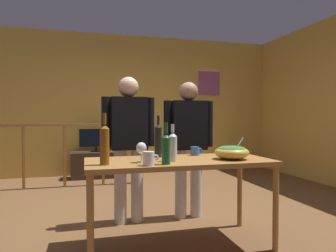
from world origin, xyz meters
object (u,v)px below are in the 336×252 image
(wine_bottle_amber, at_px, (105,144))
(person_standing_right, at_px, (189,138))
(mug_white, at_px, (149,159))
(framed_picture, at_px, (209,83))
(serving_table, at_px, (179,168))
(wine_glass, at_px, (141,149))
(mug_blue, at_px, (195,151))
(wine_bottle_green, at_px, (166,148))
(wine_bottle_dark, at_px, (158,140))
(tv_console, at_px, (96,165))
(person_standing_left, at_px, (129,137))
(stair_railing, at_px, (77,145))
(salad_bowl, at_px, (232,152))
(wine_bottle_clear, at_px, (173,146))
(flat_screen_tv, at_px, (96,138))

(wine_bottle_amber, bearing_deg, person_standing_right, 41.47)
(mug_white, height_order, person_standing_right, person_standing_right)
(framed_picture, height_order, mug_white, framed_picture)
(serving_table, xyz_separation_m, mug_white, (-0.32, -0.27, 0.13))
(wine_glass, bearing_deg, mug_blue, 29.97)
(serving_table, xyz_separation_m, wine_glass, (-0.35, -0.09, 0.18))
(serving_table, height_order, wine_bottle_green, wine_bottle_green)
(wine_bottle_amber, height_order, mug_white, wine_bottle_amber)
(wine_bottle_dark, distance_m, person_standing_right, 0.70)
(tv_console, distance_m, person_standing_left, 2.72)
(wine_bottle_green, bearing_deg, serving_table, 53.37)
(stair_railing, distance_m, mug_blue, 2.70)
(framed_picture, height_order, mug_blue, framed_picture)
(serving_table, distance_m, wine_bottle_dark, 0.34)
(wine_bottle_dark, distance_m, wine_bottle_green, 0.45)
(framed_picture, bearing_deg, person_standing_left, -126.29)
(mug_white, distance_m, mug_blue, 0.76)
(tv_console, relative_size, salad_bowl, 2.99)
(tv_console, height_order, mug_white, mug_white)
(wine_bottle_dark, relative_size, mug_blue, 3.24)
(serving_table, xyz_separation_m, person_standing_left, (-0.34, 0.72, 0.22))
(stair_railing, distance_m, person_standing_right, 2.33)
(stair_railing, relative_size, wine_bottle_dark, 8.20)
(wine_bottle_clear, bearing_deg, serving_table, 47.27)
(wine_bottle_amber, distance_m, mug_blue, 0.97)
(person_standing_left, bearing_deg, serving_table, 111.96)
(person_standing_left, bearing_deg, wine_bottle_dark, 108.37)
(tv_console, bearing_deg, stair_railing, -116.20)
(flat_screen_tv, height_order, mug_white, flat_screen_tv)
(flat_screen_tv, distance_m, mug_blue, 3.18)
(tv_console, xyz_separation_m, person_standing_right, (0.92, -2.63, 0.65))
(tv_console, distance_m, salad_bowl, 3.65)
(framed_picture, distance_m, person_standing_left, 3.74)
(wine_bottle_amber, xyz_separation_m, person_standing_left, (0.31, 0.87, -0.01))
(framed_picture, relative_size, wine_bottle_dark, 1.32)
(wine_bottle_green, xyz_separation_m, mug_white, (-0.14, -0.03, -0.07))
(stair_railing, distance_m, wine_bottle_amber, 2.85)
(wine_bottle_clear, bearing_deg, salad_bowl, -1.49)
(flat_screen_tv, height_order, person_standing_right, person_standing_right)
(flat_screen_tv, relative_size, salad_bowl, 1.99)
(wine_glass, xyz_separation_m, person_standing_left, (0.01, 0.82, 0.04))
(wine_glass, height_order, wine_bottle_clear, wine_bottle_clear)
(flat_screen_tv, relative_size, wine_glass, 3.64)
(salad_bowl, distance_m, mug_white, 0.79)
(serving_table, height_order, person_standing_right, person_standing_right)
(framed_picture, xyz_separation_m, stair_railing, (-2.72, -0.96, -1.18))
(wine_bottle_clear, relative_size, mug_white, 2.51)
(flat_screen_tv, bearing_deg, wine_bottle_clear, -81.65)
(person_standing_left, bearing_deg, wine_bottle_amber, 67.57)
(stair_railing, bearing_deg, tv_console, 63.80)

